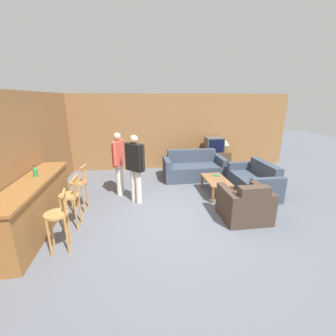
{
  "coord_description": "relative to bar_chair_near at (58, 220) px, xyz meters",
  "views": [
    {
      "loc": [
        -0.85,
        -4.23,
        2.45
      ],
      "look_at": [
        -0.13,
        0.85,
        0.85
      ],
      "focal_mm": 24.0,
      "sensor_mm": 36.0,
      "label": 1
    }
  ],
  "objects": [
    {
      "name": "ground_plane",
      "position": [
        2.16,
        0.81,
        -0.58
      ],
      "size": [
        24.0,
        24.0,
        0.0
      ],
      "primitive_type": "plane",
      "color": "#565B66"
    },
    {
      "name": "wall_back",
      "position": [
        2.16,
        4.48,
        0.72
      ],
      "size": [
        9.4,
        0.08,
        2.6
      ],
      "color": "olive",
      "rests_on": "ground_plane"
    },
    {
      "name": "wall_left",
      "position": [
        -0.96,
        2.14,
        0.72
      ],
      "size": [
        0.08,
        8.67,
        2.6
      ],
      "color": "olive",
      "rests_on": "ground_plane"
    },
    {
      "name": "bar_counter",
      "position": [
        -0.62,
        0.7,
        -0.07
      ],
      "size": [
        0.55,
        2.6,
        1.01
      ],
      "color": "brown",
      "rests_on": "ground_plane"
    },
    {
      "name": "bar_chair_near",
      "position": [
        0.0,
        0.0,
        0.0
      ],
      "size": [
        0.43,
        0.43,
        1.05
      ],
      "color": "#B77F42",
      "rests_on": "ground_plane"
    },
    {
      "name": "bar_chair_mid",
      "position": [
        0.0,
        0.73,
        0.0
      ],
      "size": [
        0.39,
        0.39,
        1.05
      ],
      "color": "#B77F42",
      "rests_on": "ground_plane"
    },
    {
      "name": "bar_chair_far",
      "position": [
        0.0,
        1.45,
        0.0
      ],
      "size": [
        0.42,
        0.42,
        1.05
      ],
      "color": "#B77F42",
      "rests_on": "ground_plane"
    },
    {
      "name": "couch_far",
      "position": [
        3.06,
        3.19,
        -0.27
      ],
      "size": [
        1.87,
        0.91,
        0.87
      ],
      "color": "#384251",
      "rests_on": "ground_plane"
    },
    {
      "name": "armchair_near",
      "position": [
        3.5,
        0.55,
        -0.26
      ],
      "size": [
        0.92,
        0.87,
        0.85
      ],
      "color": "#423328",
      "rests_on": "ground_plane"
    },
    {
      "name": "loveseat_right",
      "position": [
        4.39,
        1.81,
        -0.27
      ],
      "size": [
        0.84,
        1.54,
        0.83
      ],
      "color": "#384251",
      "rests_on": "ground_plane"
    },
    {
      "name": "coffee_table",
      "position": [
        3.33,
        1.85,
        -0.21
      ],
      "size": [
        0.55,
        1.04,
        0.43
      ],
      "color": "brown",
      "rests_on": "ground_plane"
    },
    {
      "name": "tv_unit",
      "position": [
        4.02,
        4.06,
        -0.27
      ],
      "size": [
        1.12,
        0.54,
        0.62
      ],
      "color": "#513823",
      "rests_on": "ground_plane"
    },
    {
      "name": "tv",
      "position": [
        4.02,
        4.06,
        0.3
      ],
      "size": [
        0.61,
        0.47,
        0.52
      ],
      "color": "#4C4C4C",
      "rests_on": "tv_unit"
    },
    {
      "name": "bottle",
      "position": [
        -0.64,
        0.97,
        0.53
      ],
      "size": [
        0.08,
        0.08,
        0.22
      ],
      "color": "#2D7F3D",
      "rests_on": "bar_counter"
    },
    {
      "name": "book_on_table",
      "position": [
        3.43,
        2.09,
        -0.14
      ],
      "size": [
        0.2,
        0.18,
        0.03
      ],
      "color": "#33704C",
      "rests_on": "coffee_table"
    },
    {
      "name": "table_lamp",
      "position": [
        4.42,
        4.06,
        0.36
      ],
      "size": [
        0.27,
        0.27,
        0.43
      ],
      "color": "brown",
      "rests_on": "tv_unit"
    },
    {
      "name": "person_by_window",
      "position": [
        0.84,
        2.25,
        0.35
      ],
      "size": [
        0.29,
        0.55,
        1.64
      ],
      "color": "silver",
      "rests_on": "ground_plane"
    },
    {
      "name": "person_by_counter",
      "position": [
        1.25,
        1.71,
        0.35
      ],
      "size": [
        0.46,
        0.45,
        1.66
      ],
      "color": "silver",
      "rests_on": "ground_plane"
    }
  ]
}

